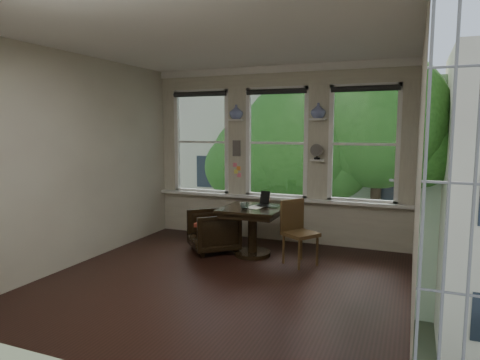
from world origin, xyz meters
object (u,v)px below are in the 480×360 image
at_px(armchair_left, 213,231).
at_px(table, 252,231).
at_px(laptop, 266,207).
at_px(side_chair_right, 301,233).
at_px(mug, 243,205).

bearing_deg(armchair_left, table, 50.27).
distance_m(armchair_left, laptop, 0.96).
distance_m(table, side_chair_right, 0.82).
bearing_deg(table, mug, -136.17).
distance_m(laptop, mug, 0.36).
bearing_deg(mug, laptop, 32.45).
bearing_deg(side_chair_right, mug, 121.17).
bearing_deg(table, laptop, 23.51).
distance_m(side_chair_right, laptop, 0.72).
height_order(side_chair_right, mug, side_chair_right).
bearing_deg(table, side_chair_right, -11.58).
xyz_separation_m(table, side_chair_right, (0.80, -0.16, 0.09)).
distance_m(armchair_left, mug, 0.72).
bearing_deg(laptop, table, -154.23).
xyz_separation_m(armchair_left, mug, (0.54, -0.08, 0.47)).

